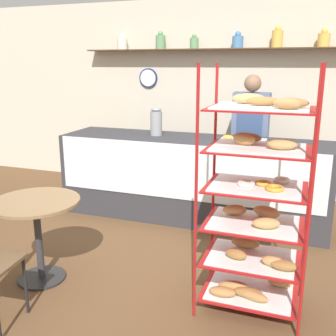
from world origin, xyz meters
TOP-DOWN VIEW (x-y plane):
  - ground_plane at (0.00, 0.00)m, footprint 14.00×14.00m
  - back_wall at (-0.00, 2.54)m, footprint 10.00×0.30m
  - display_counter at (0.00, 1.30)m, footprint 3.15×0.77m
  - pastry_rack at (0.95, -0.32)m, footprint 0.76×0.56m
  - person_worker at (0.57, 1.96)m, footprint 0.45×0.23m
  - cafe_table at (-0.82, -0.52)m, footprint 0.73×0.73m
  - coffee_carafe at (-0.47, 1.35)m, footprint 0.14×0.14m
  - donut_tray_counter at (0.59, 1.38)m, footprint 0.51×0.31m

SIDE VIEW (x-z plane):
  - ground_plane at x=0.00m, z-range 0.00..0.00m
  - display_counter at x=0.00m, z-range 0.00..0.98m
  - cafe_table at x=-0.82m, z-range 0.19..0.91m
  - pastry_rack at x=0.95m, z-range -0.09..1.74m
  - person_worker at x=0.57m, z-range 0.08..1.77m
  - donut_tray_counter at x=0.59m, z-range 0.97..1.02m
  - coffee_carafe at x=-0.47m, z-range 0.97..1.32m
  - back_wall at x=0.00m, z-range 0.02..2.72m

